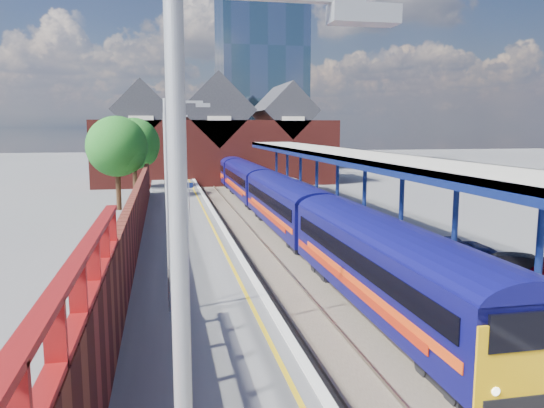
% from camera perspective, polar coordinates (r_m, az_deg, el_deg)
% --- Properties ---
extents(ground, '(240.00, 240.00, 0.00)m').
position_cam_1_polar(ground, '(42.45, -2.47, -1.41)').
color(ground, '#5B5B5E').
rests_on(ground, ground).
extents(ballast_bed, '(6.00, 76.00, 0.06)m').
position_cam_1_polar(ballast_bed, '(32.79, 0.30, -4.22)').
color(ballast_bed, '#473D33').
rests_on(ballast_bed, ground).
extents(rails, '(4.51, 76.00, 0.14)m').
position_cam_1_polar(rails, '(32.77, 0.30, -4.06)').
color(rails, slate).
rests_on(rails, ground).
extents(left_platform, '(5.00, 76.00, 1.00)m').
position_cam_1_polar(left_platform, '(32.04, -9.39, -3.76)').
color(left_platform, '#565659').
rests_on(left_platform, ground).
extents(right_platform, '(6.00, 76.00, 1.00)m').
position_cam_1_polar(right_platform, '(34.41, 10.15, -2.96)').
color(right_platform, '#565659').
rests_on(right_platform, ground).
extents(coping_left, '(0.30, 76.00, 0.05)m').
position_cam_1_polar(coping_left, '(32.10, -5.21, -2.71)').
color(coping_left, silver).
rests_on(coping_left, left_platform).
extents(coping_right, '(0.30, 76.00, 0.05)m').
position_cam_1_polar(coping_right, '(33.37, 5.61, -2.29)').
color(coping_right, silver).
rests_on(coping_right, right_platform).
extents(yellow_line, '(0.14, 76.00, 0.01)m').
position_cam_1_polar(yellow_line, '(32.05, -6.28, -2.78)').
color(yellow_line, yellow).
rests_on(yellow_line, left_platform).
extents(train, '(2.87, 65.91, 3.45)m').
position_cam_1_polar(train, '(43.85, -0.86, 1.71)').
color(train, '#0C0B4E').
rests_on(train, ground).
extents(canopy, '(4.50, 52.00, 4.48)m').
position_cam_1_polar(canopy, '(35.45, 8.40, 5.16)').
color(canopy, '#0E1B55').
rests_on(canopy, right_platform).
extents(lamp_post_b, '(1.48, 0.18, 7.00)m').
position_cam_1_polar(lamp_post_b, '(17.47, -10.75, 1.19)').
color(lamp_post_b, '#A5A8AA').
rests_on(lamp_post_b, left_platform).
extents(lamp_post_c, '(1.48, 0.18, 7.00)m').
position_cam_1_polar(lamp_post_c, '(33.40, -11.19, 4.46)').
color(lamp_post_c, '#A5A8AA').
rests_on(lamp_post_c, left_platform).
extents(lamp_post_d, '(1.48, 0.18, 7.00)m').
position_cam_1_polar(lamp_post_d, '(49.38, -11.34, 5.62)').
color(lamp_post_d, '#A5A8AA').
rests_on(lamp_post_d, left_platform).
extents(platform_sign, '(0.55, 0.08, 2.50)m').
position_cam_1_polar(platform_sign, '(35.65, -8.92, 1.03)').
color(platform_sign, '#A5A8AA').
rests_on(platform_sign, left_platform).
extents(brick_wall, '(0.35, 50.00, 3.86)m').
position_cam_1_polar(brick_wall, '(25.35, -14.80, -2.60)').
color(brick_wall, maroon).
rests_on(brick_wall, left_platform).
extents(station_building, '(30.00, 12.12, 13.78)m').
position_cam_1_polar(station_building, '(69.67, -6.17, 6.82)').
color(station_building, maroon).
rests_on(station_building, ground).
extents(glass_tower, '(14.20, 14.20, 40.30)m').
position_cam_1_polar(glass_tower, '(93.75, -1.30, 16.25)').
color(glass_tower, '#436173').
rests_on(glass_tower, ground).
extents(tree_near, '(5.20, 5.20, 8.10)m').
position_cam_1_polar(tree_near, '(47.43, -16.18, 5.79)').
color(tree_near, '#382314').
rests_on(tree_near, ground).
extents(tree_far, '(5.20, 5.20, 8.10)m').
position_cam_1_polar(tree_far, '(55.34, -14.50, 6.15)').
color(tree_far, '#382314').
rests_on(tree_far, ground).
extents(parked_car_dark, '(4.71, 3.42, 1.27)m').
position_cam_1_polar(parked_car_dark, '(22.78, 25.83, -6.47)').
color(parked_car_dark, black).
rests_on(parked_car_dark, right_platform).
extents(parked_car_blue, '(4.15, 2.46, 1.08)m').
position_cam_1_polar(parked_car_blue, '(25.99, 19.04, -4.57)').
color(parked_car_blue, navy).
rests_on(parked_car_blue, right_platform).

